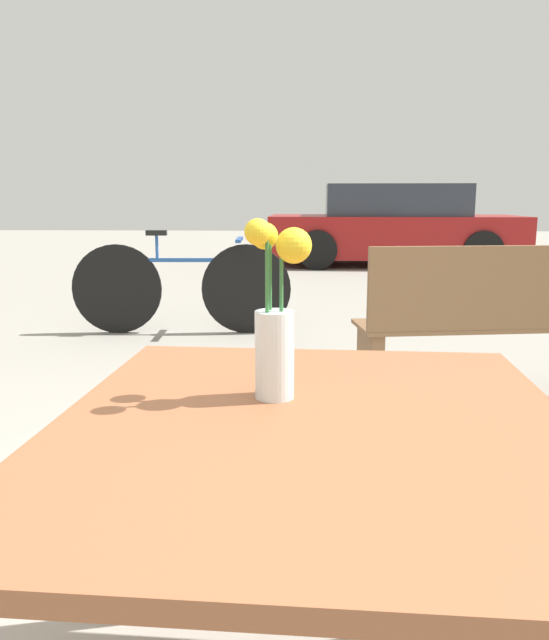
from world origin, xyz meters
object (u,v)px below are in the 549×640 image
at_px(flower_vase, 276,326).
at_px(bicycle, 182,287).
at_px(table_front, 313,469).
at_px(parked_car, 394,227).

bearing_deg(flower_vase, bicycle, 103.59).
bearing_deg(bicycle, table_front, -75.83).
height_order(flower_vase, bicycle, flower_vase).
height_order(table_front, bicycle, bicycle).
xyz_separation_m(table_front, bicycle, (-0.98, 3.89, -0.24)).
distance_m(flower_vase, parked_car, 9.27).
bearing_deg(table_front, parked_car, 81.14).
distance_m(table_front, flower_vase, 0.26).
bearing_deg(bicycle, flower_vase, -76.41).
bearing_deg(flower_vase, table_front, -58.81).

